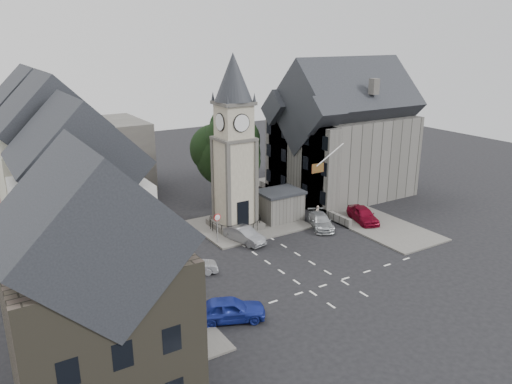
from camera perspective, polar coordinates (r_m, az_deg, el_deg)
ground at (r=41.70m, az=3.06°, el=-7.55°), size 120.00×120.00×0.00m
pavement_west at (r=41.92m, az=-16.20°, el=-8.03°), size 6.00×30.00×0.14m
pavement_east at (r=54.41m, az=8.69°, el=-1.55°), size 6.00×26.00×0.14m
central_island at (r=48.61m, az=-0.85°, el=-3.68°), size 10.00×8.00×0.16m
road_markings at (r=37.80m, az=7.89°, el=-10.49°), size 20.00×8.00×0.01m
clock_tower at (r=45.57m, az=-2.52°, el=5.42°), size 4.86×4.86×16.25m
stone_shelter at (r=49.38m, az=2.73°, el=-1.54°), size 4.30×3.30×3.08m
town_tree at (r=51.05m, az=-3.30°, el=5.41°), size 7.20×7.20×10.80m
warning_sign_post at (r=43.69m, az=-4.43°, el=-3.50°), size 0.70×0.19×2.85m
terrace_pink at (r=48.61m, az=-23.53°, el=2.88°), size 8.10×7.60×12.80m
terrace_cream at (r=40.94m, az=-21.77°, el=0.55°), size 8.10×7.60×12.80m
terrace_tudor at (r=33.56m, az=-19.13°, el=-3.47°), size 8.10×7.60×12.00m
building_sw_stone at (r=25.58m, az=-17.51°, el=-12.12°), size 8.60×7.60×10.40m
backdrop_west at (r=61.26m, az=-21.80°, el=3.37°), size 20.00×10.00×8.00m
east_building at (r=57.26m, az=9.80°, el=5.79°), size 14.40×11.40×12.60m
east_boundary_wall at (r=54.09m, az=5.07°, el=-1.10°), size 0.40×16.00×0.90m
flagpole at (r=47.07m, az=8.47°, el=4.24°), size 3.68×0.10×2.74m
car_west_blue at (r=33.00m, az=-3.05°, el=-13.23°), size 5.00×3.53×1.58m
car_west_silver at (r=39.11m, az=-7.20°, el=-8.46°), size 3.95×2.43×1.23m
car_west_grey at (r=37.96m, az=-12.89°, el=-9.47°), size 5.43×3.13×1.42m
car_island_silver at (r=44.40m, az=-1.30°, el=-4.95°), size 2.42×4.42×1.38m
car_island_east at (r=48.13m, az=7.39°, el=-3.32°), size 3.52×4.87×1.31m
car_east_red at (r=50.22m, az=12.13°, el=-2.54°), size 3.07×4.86×1.54m
pedestrian at (r=49.98m, az=7.02°, el=-2.37°), size 0.62×0.48×1.52m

